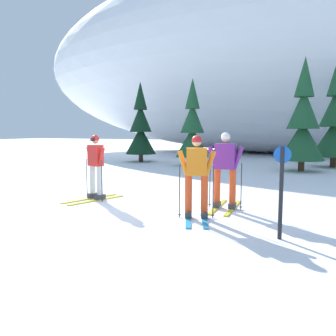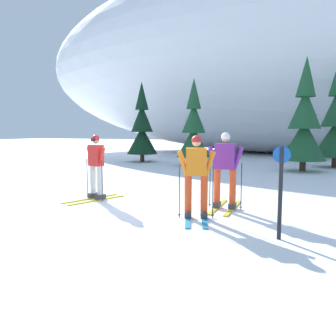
# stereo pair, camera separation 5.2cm
# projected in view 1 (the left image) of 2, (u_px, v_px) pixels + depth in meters

# --- Properties ---
(ground_plane) EXTENTS (120.00, 120.00, 0.00)m
(ground_plane) POSITION_uv_depth(u_px,v_px,m) (152.00, 209.00, 7.89)
(ground_plane) COLOR white
(skier_red_jacket) EXTENTS (0.98, 1.73, 1.70)m
(skier_red_jacket) POSITION_uv_depth(u_px,v_px,m) (95.00, 166.00, 8.94)
(skier_red_jacket) COLOR gold
(skier_red_jacket) RESTS_ON ground
(skier_orange_jacket) EXTENTS (0.99, 1.81, 1.72)m
(skier_orange_jacket) POSITION_uv_depth(u_px,v_px,m) (197.00, 176.00, 6.97)
(skier_orange_jacket) COLOR #2893CC
(skier_orange_jacket) RESTS_ON ground
(skier_purple_jacket) EXTENTS (0.83, 1.71, 1.77)m
(skier_purple_jacket) POSITION_uv_depth(u_px,v_px,m) (225.00, 169.00, 7.85)
(skier_purple_jacket) COLOR gold
(skier_purple_jacket) RESTS_ON ground
(pine_tree_far_left) EXTENTS (1.80, 1.80, 4.66)m
(pine_tree_far_left) POSITION_uv_depth(u_px,v_px,m) (141.00, 129.00, 19.96)
(pine_tree_far_left) COLOR #47301E
(pine_tree_far_left) RESTS_ON ground
(pine_tree_center_left) EXTENTS (1.75, 1.75, 4.52)m
(pine_tree_center_left) POSITION_uv_depth(u_px,v_px,m) (192.00, 129.00, 17.76)
(pine_tree_center_left) COLOR #47301E
(pine_tree_center_left) RESTS_ON ground
(pine_tree_center_right) EXTENTS (1.95, 1.95, 5.06)m
(pine_tree_center_right) POSITION_uv_depth(u_px,v_px,m) (303.00, 124.00, 15.11)
(pine_tree_center_right) COLOR #47301E
(pine_tree_center_right) RESTS_ON ground
(pine_tree_far_right) EXTENTS (2.07, 2.07, 5.37)m
(pine_tree_far_right) POSITION_uv_depth(u_px,v_px,m) (335.00, 122.00, 16.80)
(pine_tree_far_right) COLOR #47301E
(pine_tree_far_right) RESTS_ON ground
(snow_ridge_background) EXTENTS (44.28, 20.08, 15.36)m
(snow_ridge_background) POSITION_uv_depth(u_px,v_px,m) (289.00, 57.00, 27.19)
(snow_ridge_background) COLOR white
(snow_ridge_background) RESTS_ON ground
(trail_marker_post) EXTENTS (0.28, 0.07, 1.56)m
(trail_marker_post) POSITION_uv_depth(u_px,v_px,m) (281.00, 187.00, 5.62)
(trail_marker_post) COLOR black
(trail_marker_post) RESTS_ON ground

